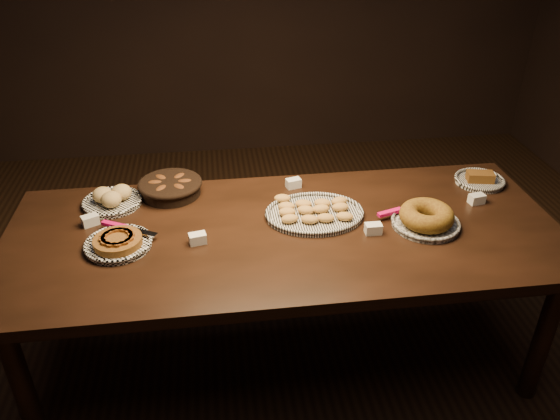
{
  "coord_description": "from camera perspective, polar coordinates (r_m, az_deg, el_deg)",
  "views": [
    {
      "loc": [
        -0.28,
        -1.95,
        2.04
      ],
      "look_at": [
        -0.02,
        0.05,
        0.82
      ],
      "focal_mm": 35.0,
      "sensor_mm": 36.0,
      "label": 1
    }
  ],
  "objects": [
    {
      "name": "ground",
      "position": [
        2.84,
        0.46,
        -14.85
      ],
      "size": [
        5.0,
        5.0,
        0.0
      ],
      "primitive_type": "plane",
      "color": "black",
      "rests_on": "ground"
    },
    {
      "name": "buffet_table",
      "position": [
        2.4,
        0.53,
        -3.53
      ],
      "size": [
        2.4,
        1.0,
        0.75
      ],
      "color": "black",
      "rests_on": "ground"
    },
    {
      "name": "apple_tart_plate",
      "position": [
        2.34,
        -16.56,
        -3.26
      ],
      "size": [
        0.3,
        0.3,
        0.05
      ],
      "rotation": [
        0.0,
        0.0,
        -0.35
      ],
      "color": "white",
      "rests_on": "buffet_table"
    },
    {
      "name": "madeleine_platter",
      "position": [
        2.45,
        3.54,
        -0.22
      ],
      "size": [
        0.44,
        0.36,
        0.05
      ],
      "rotation": [
        0.0,
        0.0,
        0.43
      ],
      "color": "black",
      "rests_on": "buffet_table"
    },
    {
      "name": "bundt_cake_plate",
      "position": [
        2.45,
        15.0,
        -0.81
      ],
      "size": [
        0.35,
        0.31,
        0.09
      ],
      "rotation": [
        0.0,
        0.0,
        -0.16
      ],
      "color": "black",
      "rests_on": "buffet_table"
    },
    {
      "name": "croissant_basket",
      "position": [
        2.65,
        -11.39,
        2.45
      ],
      "size": [
        0.3,
        0.3,
        0.08
      ],
      "rotation": [
        0.0,
        0.0,
        -0.01
      ],
      "color": "black",
      "rests_on": "buffet_table"
    },
    {
      "name": "bread_roll_plate",
      "position": [
        2.64,
        -17.14,
        1.13
      ],
      "size": [
        0.27,
        0.27,
        0.09
      ],
      "rotation": [
        0.0,
        0.0,
        0.33
      ],
      "color": "white",
      "rests_on": "buffet_table"
    },
    {
      "name": "loaf_plate",
      "position": [
        2.89,
        20.14,
        3.01
      ],
      "size": [
        0.24,
        0.24,
        0.06
      ],
      "rotation": [
        0.0,
        0.0,
        -0.2
      ],
      "color": "black",
      "rests_on": "buffet_table"
    },
    {
      "name": "tent_cards",
      "position": [
        2.43,
        0.99,
        -0.28
      ],
      "size": [
        1.84,
        0.5,
        0.04
      ],
      "color": "white",
      "rests_on": "buffet_table"
    }
  ]
}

